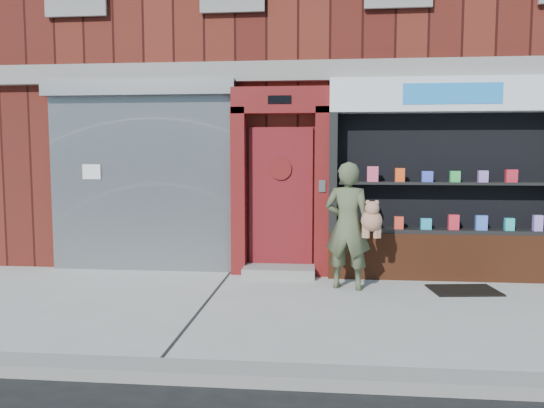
# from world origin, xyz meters

# --- Properties ---
(ground) EXTENTS (80.00, 80.00, 0.00)m
(ground) POSITION_xyz_m (0.00, 0.00, 0.00)
(ground) COLOR #9E9E99
(ground) RESTS_ON ground
(curb) EXTENTS (60.00, 0.30, 0.12)m
(curb) POSITION_xyz_m (0.00, -2.15, 0.06)
(curb) COLOR gray
(curb) RESTS_ON ground
(building) EXTENTS (12.00, 8.16, 8.00)m
(building) POSITION_xyz_m (-0.00, 5.99, 4.00)
(building) COLOR #4A1610
(building) RESTS_ON ground
(shutter_bay) EXTENTS (3.10, 0.30, 3.04)m
(shutter_bay) POSITION_xyz_m (-3.00, 1.93, 1.72)
(shutter_bay) COLOR gray
(shutter_bay) RESTS_ON ground
(red_door_bay) EXTENTS (1.52, 0.58, 2.90)m
(red_door_bay) POSITION_xyz_m (-0.75, 1.86, 1.46)
(red_door_bay) COLOR #611011
(red_door_bay) RESTS_ON ground
(pharmacy_bay) EXTENTS (3.50, 0.41, 3.00)m
(pharmacy_bay) POSITION_xyz_m (1.75, 1.81, 1.37)
(pharmacy_bay) COLOR #612C17
(pharmacy_bay) RESTS_ON ground
(woman) EXTENTS (0.84, 0.58, 1.78)m
(woman) POSITION_xyz_m (0.28, 1.04, 0.90)
(woman) COLOR #4C5639
(woman) RESTS_ON ground
(doormat) EXTENTS (0.97, 0.74, 0.02)m
(doormat) POSITION_xyz_m (1.86, 1.06, 0.01)
(doormat) COLOR black
(doormat) RESTS_ON ground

